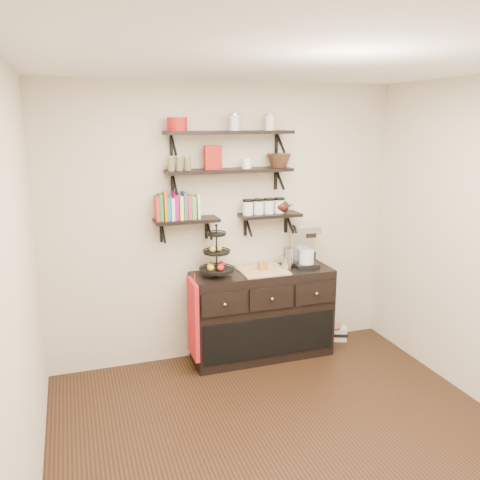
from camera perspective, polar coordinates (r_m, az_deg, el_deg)
name	(u,v)px	position (r m, az deg, el deg)	size (l,w,h in m)	color
floor	(297,451)	(4.03, 6.44, -22.48)	(3.50, 3.50, 0.00)	black
ceiling	(309,61)	(3.28, 7.75, 19.32)	(3.50, 3.50, 0.02)	white
back_wall	(226,224)	(5.00, -1.63, 1.84)	(3.50, 0.02, 2.70)	beige
left_wall	(19,304)	(3.12, -23.61, -6.60)	(0.02, 3.50, 2.70)	beige
shelf_top	(229,133)	(4.77, -1.23, 11.95)	(1.20, 0.27, 0.23)	black
shelf_mid	(229,171)	(4.79, -1.21, 7.77)	(1.20, 0.27, 0.23)	black
shelf_low_left	(186,221)	(4.77, -6.06, 2.14)	(0.60, 0.25, 0.23)	black
shelf_low_right	(270,216)	(5.01, 3.36, 2.76)	(0.60, 0.25, 0.23)	black
cookbooks	(179,207)	(4.73, -6.88, 3.72)	(0.40, 0.15, 0.26)	#AD2E2A
glass_canisters	(264,207)	(4.97, 2.68, 3.70)	(0.43, 0.10, 0.13)	silver
sideboard	(262,314)	(5.14, 2.50, -8.29)	(1.40, 0.50, 0.92)	black
fruit_stand	(217,259)	(4.81, -2.61, -2.13)	(0.33, 0.33, 0.48)	black
candle	(263,266)	(4.98, 2.55, -2.90)	(0.08, 0.08, 0.08)	#9E5D24
coffee_maker	(305,247)	(5.14, 7.28, -0.76)	(0.25, 0.24, 0.43)	black
thermal_carafe	(288,259)	(5.04, 5.36, -2.10)	(0.11, 0.11, 0.22)	silver
apron	(193,319)	(4.82, -5.27, -8.83)	(0.04, 0.32, 0.75)	#AD1812
radio	(333,332)	(5.73, 10.43, -10.17)	(0.31, 0.24, 0.17)	silver
recipe_box	(213,157)	(4.73, -3.08, 9.24)	(0.16, 0.06, 0.22)	#9F1612
walnut_bowl	(279,161)	(4.96, 4.39, 8.89)	(0.24, 0.24, 0.13)	black
ramekins	(247,163)	(4.84, 0.75, 8.61)	(0.09, 0.09, 0.10)	white
teapot	(282,205)	(5.04, 4.72, 3.90)	(0.19, 0.15, 0.15)	black
red_pot	(177,124)	(4.64, -7.08, 12.78)	(0.18, 0.18, 0.12)	#9F1612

